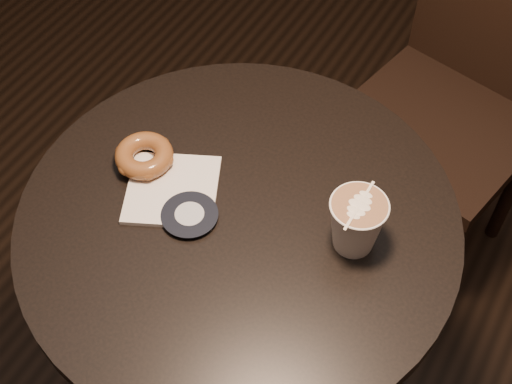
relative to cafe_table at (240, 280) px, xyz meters
The scene contains 5 objects.
cafe_table is the anchor object (origin of this frame).
chair 0.74m from the cafe_table, 76.15° to the left, with size 0.48×0.48×1.02m.
pastry_bag 0.23m from the cafe_table, behind, with size 0.14×0.14×0.01m, color white.
doughnut 0.29m from the cafe_table, behind, with size 0.10×0.10×0.03m, color brown.
latte_cup 0.31m from the cafe_table, 13.38° to the left, with size 0.09×0.09×0.10m, color silver, non-canonical shape.
Camera 1 is at (0.35, -0.55, 1.66)m, focal length 50.00 mm.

